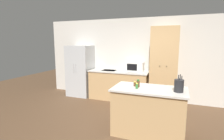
{
  "coord_description": "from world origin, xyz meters",
  "views": [
    {
      "loc": [
        0.89,
        -3.23,
        1.84
      ],
      "look_at": [
        -0.88,
        1.4,
        1.05
      ],
      "focal_mm": 28.0,
      "sensor_mm": 36.0,
      "label": 1
    }
  ],
  "objects_px": {
    "microwave": "(135,67)",
    "spice_bottle_tall_dark": "(137,86)",
    "refrigerator": "(80,71)",
    "kettle": "(179,86)",
    "spice_bottle_short_red": "(138,84)",
    "spice_bottle_amber_oil": "(135,84)",
    "pantry_cabinet": "(164,67)",
    "knife_block": "(180,84)"
  },
  "relations": [
    {
      "from": "refrigerator",
      "to": "kettle",
      "type": "bearing_deg",
      "value": -30.72
    },
    {
      "from": "kettle",
      "to": "spice_bottle_short_red",
      "type": "bearing_deg",
      "value": 174.71
    },
    {
      "from": "spice_bottle_short_red",
      "to": "kettle",
      "type": "bearing_deg",
      "value": -5.29
    },
    {
      "from": "knife_block",
      "to": "spice_bottle_short_red",
      "type": "bearing_deg",
      "value": -172.53
    },
    {
      "from": "refrigerator",
      "to": "microwave",
      "type": "height_order",
      "value": "refrigerator"
    },
    {
      "from": "pantry_cabinet",
      "to": "knife_block",
      "type": "height_order",
      "value": "pantry_cabinet"
    },
    {
      "from": "refrigerator",
      "to": "kettle",
      "type": "distance_m",
      "value": 3.72
    },
    {
      "from": "refrigerator",
      "to": "pantry_cabinet",
      "type": "height_order",
      "value": "pantry_cabinet"
    },
    {
      "from": "microwave",
      "to": "pantry_cabinet",
      "type": "bearing_deg",
      "value": -6.05
    },
    {
      "from": "refrigerator",
      "to": "knife_block",
      "type": "height_order",
      "value": "refrigerator"
    },
    {
      "from": "refrigerator",
      "to": "spice_bottle_short_red",
      "type": "height_order",
      "value": "refrigerator"
    },
    {
      "from": "microwave",
      "to": "kettle",
      "type": "xyz_separation_m",
      "value": [
        1.3,
        -2.05,
        -0.02
      ]
    },
    {
      "from": "pantry_cabinet",
      "to": "kettle",
      "type": "height_order",
      "value": "pantry_cabinet"
    },
    {
      "from": "spice_bottle_short_red",
      "to": "spice_bottle_tall_dark",
      "type": "bearing_deg",
      "value": -89.18
    },
    {
      "from": "spice_bottle_amber_oil",
      "to": "knife_block",
      "type": "bearing_deg",
      "value": 3.17
    },
    {
      "from": "microwave",
      "to": "refrigerator",
      "type": "bearing_deg",
      "value": -175.34
    },
    {
      "from": "spice_bottle_short_red",
      "to": "kettle",
      "type": "relative_size",
      "value": 0.61
    },
    {
      "from": "pantry_cabinet",
      "to": "spice_bottle_amber_oil",
      "type": "relative_size",
      "value": 22.56
    },
    {
      "from": "spice_bottle_tall_dark",
      "to": "pantry_cabinet",
      "type": "bearing_deg",
      "value": 80.34
    },
    {
      "from": "kettle",
      "to": "refrigerator",
      "type": "bearing_deg",
      "value": 149.28
    },
    {
      "from": "refrigerator",
      "to": "spice_bottle_short_red",
      "type": "distance_m",
      "value": 3.05
    },
    {
      "from": "pantry_cabinet",
      "to": "microwave",
      "type": "distance_m",
      "value": 0.89
    },
    {
      "from": "spice_bottle_tall_dark",
      "to": "refrigerator",
      "type": "bearing_deg",
      "value": 141.36
    },
    {
      "from": "refrigerator",
      "to": "kettle",
      "type": "height_order",
      "value": "refrigerator"
    },
    {
      "from": "microwave",
      "to": "kettle",
      "type": "relative_size",
      "value": 2.08
    },
    {
      "from": "microwave",
      "to": "spice_bottle_tall_dark",
      "type": "bearing_deg",
      "value": -75.67
    },
    {
      "from": "spice_bottle_amber_oil",
      "to": "pantry_cabinet",
      "type": "bearing_deg",
      "value": 77.03
    },
    {
      "from": "knife_block",
      "to": "spice_bottle_amber_oil",
      "type": "distance_m",
      "value": 0.86
    },
    {
      "from": "pantry_cabinet",
      "to": "spice_bottle_amber_oil",
      "type": "xyz_separation_m",
      "value": [
        -0.42,
        -1.83,
        -0.14
      ]
    },
    {
      "from": "spice_bottle_short_red",
      "to": "spice_bottle_amber_oil",
      "type": "distance_m",
      "value": 0.1
    },
    {
      "from": "spice_bottle_amber_oil",
      "to": "refrigerator",
      "type": "bearing_deg",
      "value": 143.01
    },
    {
      "from": "refrigerator",
      "to": "spice_bottle_amber_oil",
      "type": "bearing_deg",
      "value": -36.99
    },
    {
      "from": "spice_bottle_amber_oil",
      "to": "kettle",
      "type": "relative_size",
      "value": 0.4
    },
    {
      "from": "refrigerator",
      "to": "microwave",
      "type": "distance_m",
      "value": 1.92
    },
    {
      "from": "refrigerator",
      "to": "microwave",
      "type": "relative_size",
      "value": 3.29
    },
    {
      "from": "refrigerator",
      "to": "kettle",
      "type": "xyz_separation_m",
      "value": [
        3.19,
        -1.9,
        0.2
      ]
    },
    {
      "from": "spice_bottle_short_red",
      "to": "spice_bottle_amber_oil",
      "type": "height_order",
      "value": "spice_bottle_short_red"
    },
    {
      "from": "spice_bottle_tall_dark",
      "to": "kettle",
      "type": "bearing_deg",
      "value": 3.63
    },
    {
      "from": "spice_bottle_tall_dark",
      "to": "kettle",
      "type": "distance_m",
      "value": 0.76
    },
    {
      "from": "spice_bottle_short_red",
      "to": "pantry_cabinet",
      "type": "bearing_deg",
      "value": 79.7
    },
    {
      "from": "microwave",
      "to": "kettle",
      "type": "distance_m",
      "value": 2.43
    },
    {
      "from": "spice_bottle_tall_dark",
      "to": "spice_bottle_amber_oil",
      "type": "relative_size",
      "value": 1.12
    }
  ]
}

